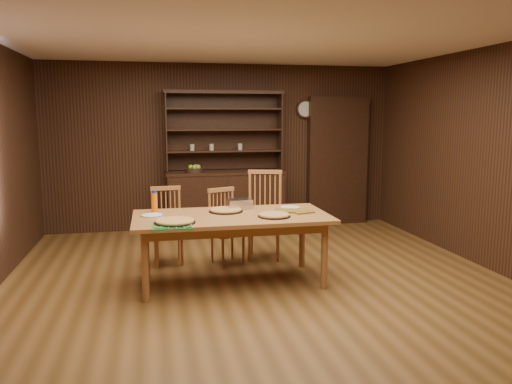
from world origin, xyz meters
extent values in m
plane|color=brown|center=(0.00, 0.00, 0.00)|extent=(6.00, 6.00, 0.00)
plane|color=white|center=(0.00, 0.00, 2.60)|extent=(6.00, 6.00, 0.00)
plane|color=#392212|center=(0.00, 3.00, 1.30)|extent=(5.50, 0.00, 5.50)
plane|color=#392212|center=(0.00, -3.00, 1.30)|extent=(5.50, 0.00, 5.50)
plane|color=#392212|center=(2.75, 0.00, 1.30)|extent=(0.00, 6.00, 6.00)
cube|color=black|center=(0.00, 2.74, 0.45)|extent=(1.80, 0.50, 0.90)
cube|color=black|center=(0.00, 2.74, 0.92)|extent=(1.84, 0.52, 0.04)
cube|color=black|center=(0.00, 2.97, 1.55)|extent=(1.80, 0.02, 1.20)
cube|color=black|center=(-0.89, 2.82, 1.55)|extent=(0.02, 0.32, 1.20)
cube|color=black|center=(0.89, 2.82, 1.55)|extent=(0.02, 0.32, 1.20)
cube|color=black|center=(0.00, 2.82, 2.15)|extent=(1.84, 0.34, 0.05)
cylinder|color=#9E9B86|center=(-0.50, 2.82, 1.31)|extent=(0.07, 0.07, 0.10)
cylinder|color=#9E9B86|center=(-0.20, 2.82, 1.31)|extent=(0.07, 0.07, 0.10)
cube|color=black|center=(1.90, 2.90, 1.05)|extent=(1.00, 0.18, 2.10)
cylinder|color=black|center=(1.35, 2.96, 1.90)|extent=(0.30, 0.04, 0.30)
cylinder|color=beige|center=(1.35, 2.94, 1.90)|extent=(0.24, 0.01, 0.24)
cube|color=#AC723B|center=(-0.30, 0.26, 0.73)|extent=(2.07, 1.04, 0.04)
cylinder|color=#AC723B|center=(-1.21, -0.14, 0.35)|extent=(0.07, 0.07, 0.71)
cylinder|color=#AC723B|center=(-1.21, 0.65, 0.35)|extent=(0.07, 0.07, 0.71)
cylinder|color=#AC723B|center=(0.61, -0.14, 0.35)|extent=(0.07, 0.07, 0.71)
cylinder|color=#AC723B|center=(0.61, 0.65, 0.35)|extent=(0.07, 0.07, 0.71)
cube|color=#C77D44|center=(-0.95, 1.10, 0.39)|extent=(0.41, 0.39, 0.04)
cylinder|color=#C77D44|center=(-1.08, 0.95, 0.19)|extent=(0.03, 0.03, 0.37)
cylinder|color=#C77D44|center=(-1.11, 1.23, 0.19)|extent=(0.03, 0.03, 0.37)
cylinder|color=#C77D44|center=(-0.79, 0.97, 0.19)|extent=(0.03, 0.03, 0.37)
cylinder|color=#C77D44|center=(-0.81, 1.25, 0.19)|extent=(0.03, 0.03, 0.37)
cube|color=#C77D44|center=(-0.96, 1.26, 0.91)|extent=(0.37, 0.06, 0.05)
cube|color=#C77D44|center=(-0.24, 0.96, 0.38)|extent=(0.48, 0.47, 0.04)
cylinder|color=#C77D44|center=(-0.32, 0.78, 0.18)|extent=(0.03, 0.03, 0.36)
cylinder|color=#C77D44|center=(-0.42, 1.04, 0.18)|extent=(0.03, 0.03, 0.36)
cylinder|color=#C77D44|center=(-0.06, 0.89, 0.18)|extent=(0.03, 0.03, 0.36)
cylinder|color=#C77D44|center=(-0.15, 1.14, 0.18)|extent=(0.03, 0.03, 0.36)
cube|color=#C77D44|center=(-0.29, 1.10, 0.90)|extent=(0.35, 0.16, 0.05)
cube|color=#C77D44|center=(0.25, 1.10, 0.47)|extent=(0.56, 0.54, 0.04)
cylinder|color=#C77D44|center=(0.04, 0.99, 0.22)|extent=(0.04, 0.04, 0.45)
cylinder|color=#C77D44|center=(0.13, 1.30, 0.22)|extent=(0.04, 0.04, 0.45)
cylinder|color=#C77D44|center=(0.38, 0.90, 0.22)|extent=(0.04, 0.04, 0.45)
cylinder|color=#C77D44|center=(0.46, 1.21, 0.22)|extent=(0.04, 0.04, 0.45)
cube|color=#C77D44|center=(0.30, 1.28, 1.09)|extent=(0.43, 0.15, 0.05)
cylinder|color=black|center=(-0.91, -0.03, 0.76)|extent=(0.41, 0.41, 0.01)
cylinder|color=tan|center=(-0.91, -0.03, 0.77)|extent=(0.38, 0.38, 0.02)
torus|color=gold|center=(-0.91, -0.03, 0.77)|extent=(0.38, 0.38, 0.03)
cylinder|color=black|center=(0.12, 0.07, 0.76)|extent=(0.34, 0.34, 0.01)
cylinder|color=tan|center=(0.12, 0.07, 0.77)|extent=(0.32, 0.32, 0.02)
torus|color=gold|center=(0.12, 0.07, 0.77)|extent=(0.32, 0.32, 0.03)
cylinder|color=black|center=(-0.33, 0.44, 0.76)|extent=(0.38, 0.38, 0.01)
cylinder|color=tan|center=(-0.33, 0.44, 0.77)|extent=(0.34, 0.34, 0.02)
torus|color=gold|center=(-0.33, 0.44, 0.77)|extent=(0.35, 0.35, 0.03)
cylinder|color=white|center=(-1.13, 0.37, 0.76)|extent=(0.23, 0.23, 0.01)
torus|color=#375BA6|center=(-1.13, 0.37, 0.76)|extent=(0.23, 0.23, 0.01)
cylinder|color=white|center=(0.42, 0.51, 0.76)|extent=(0.23, 0.23, 0.01)
torus|color=#375BA6|center=(0.42, 0.51, 0.76)|extent=(0.24, 0.24, 0.01)
cube|color=white|center=(-0.15, 0.60, 0.80)|extent=(0.29, 0.21, 0.11)
cylinder|color=orange|center=(-1.10, 0.63, 0.85)|extent=(0.07, 0.07, 0.20)
cylinder|color=#1329A1|center=(-1.10, 0.63, 0.97)|extent=(0.04, 0.04, 0.03)
cube|color=#A42012|center=(0.47, 0.24, 0.76)|extent=(0.27, 0.27, 0.02)
cube|color=#A42012|center=(0.31, 0.32, 0.76)|extent=(0.26, 0.26, 0.02)
cylinder|color=black|center=(-0.49, 2.69, 0.97)|extent=(0.27, 0.27, 0.06)
sphere|color=#80A82C|center=(-0.54, 2.69, 1.02)|extent=(0.08, 0.08, 0.08)
sphere|color=#80A82C|center=(-0.46, 2.72, 1.02)|extent=(0.08, 0.08, 0.08)
sphere|color=#80A82C|center=(-0.49, 2.64, 1.02)|extent=(0.08, 0.08, 0.08)
sphere|color=#80A82C|center=(-0.43, 2.67, 1.02)|extent=(0.08, 0.08, 0.08)
camera|label=1|loc=(-1.11, -4.91, 1.81)|focal=35.00mm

